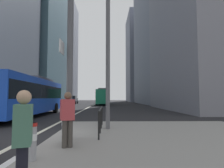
# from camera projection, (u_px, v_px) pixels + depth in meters

# --- Properties ---
(ground_plane) EXTENTS (160.00, 160.00, 0.00)m
(ground_plane) POSITION_uv_depth(u_px,v_px,m) (86.00, 109.00, 27.62)
(ground_plane) COLOR black
(median_island) EXTENTS (9.00, 10.00, 0.15)m
(median_island) POSITION_uv_depth(u_px,v_px,m) (176.00, 141.00, 6.78)
(median_island) COLOR gray
(median_island) RESTS_ON ground
(lane_centre_line) EXTENTS (0.20, 80.00, 0.01)m
(lane_centre_line) POSITION_uv_depth(u_px,v_px,m) (92.00, 105.00, 37.60)
(lane_centre_line) COLOR beige
(lane_centre_line) RESTS_ON ground
(office_tower_left_mid) EXTENTS (13.31, 22.75, 33.87)m
(office_tower_left_mid) POSITION_uv_depth(u_px,v_px,m) (36.00, 39.00, 51.40)
(office_tower_left_mid) COLOR slate
(office_tower_left_mid) RESTS_ON ground
(office_tower_left_far) EXTENTS (11.46, 19.23, 39.30)m
(office_tower_left_far) POSITION_uv_depth(u_px,v_px,m) (60.00, 51.00, 76.28)
(office_tower_left_far) COLOR slate
(office_tower_left_far) RESTS_ON ground
(office_tower_right_mid) EXTENTS (11.82, 22.99, 50.32)m
(office_tower_right_mid) POSITION_uv_depth(u_px,v_px,m) (163.00, 5.00, 49.76)
(office_tower_right_mid) COLOR slate
(office_tower_right_mid) RESTS_ON ground
(office_tower_right_far) EXTENTS (13.32, 16.12, 32.18)m
(office_tower_right_far) POSITION_uv_depth(u_px,v_px,m) (145.00, 59.00, 73.01)
(office_tower_right_far) COLOR slate
(office_tower_right_far) RESTS_ON ground
(city_bus_blue_oncoming) EXTENTS (2.78, 12.10, 3.40)m
(city_bus_blue_oncoming) POSITION_uv_depth(u_px,v_px,m) (29.00, 94.00, 16.21)
(city_bus_blue_oncoming) COLOR blue
(city_bus_blue_oncoming) RESTS_ON ground
(city_bus_red_receding) EXTENTS (2.72, 10.59, 3.40)m
(city_bus_red_receding) POSITION_uv_depth(u_px,v_px,m) (103.00, 96.00, 41.31)
(city_bus_red_receding) COLOR #198456
(city_bus_red_receding) RESTS_ON ground
(car_oncoming_mid) EXTENTS (2.04, 4.23, 1.94)m
(car_oncoming_mid) POSITION_uv_depth(u_px,v_px,m) (73.00, 100.00, 47.04)
(car_oncoming_mid) COLOR #232838
(car_oncoming_mid) RESTS_ON ground
(car_receding_near) EXTENTS (2.05, 4.50, 1.94)m
(car_receding_near) POSITION_uv_depth(u_px,v_px,m) (106.00, 99.00, 63.30)
(car_receding_near) COLOR #B2A899
(car_receding_near) RESTS_ON ground
(traffic_signal_gantry) EXTENTS (5.90, 0.65, 6.00)m
(traffic_signal_gantry) POSITION_uv_depth(u_px,v_px,m) (16.00, 28.00, 6.98)
(traffic_signal_gantry) COLOR #515156
(traffic_signal_gantry) RESTS_ON median_island
(street_lamp_post) EXTENTS (5.50, 0.32, 8.00)m
(street_lamp_post) POSITION_uv_depth(u_px,v_px,m) (108.00, 21.00, 9.34)
(street_lamp_post) COLOR #56565B
(street_lamp_post) RESTS_ON median_island
(bollard_left) EXTENTS (0.20, 0.20, 0.86)m
(bollard_left) POSITION_uv_depth(u_px,v_px,m) (33.00, 139.00, 4.51)
(bollard_left) COLOR #99999E
(bollard_left) RESTS_ON median_island
(bollard_right) EXTENTS (0.20, 0.20, 0.87)m
(bollard_right) POSITION_uv_depth(u_px,v_px,m) (64.00, 125.00, 6.83)
(bollard_right) COLOR #99999E
(bollard_right) RESTS_ON median_island
(pedestrian_railing) EXTENTS (0.06, 3.66, 0.98)m
(pedestrian_railing) POSITION_uv_depth(u_px,v_px,m) (101.00, 114.00, 8.50)
(pedestrian_railing) COLOR black
(pedestrian_railing) RESTS_ON median_island
(pedestrian_waiting) EXTENTS (0.34, 0.43, 1.56)m
(pedestrian_waiting) POSITION_uv_depth(u_px,v_px,m) (23.00, 138.00, 2.84)
(pedestrian_waiting) COLOR black
(pedestrian_waiting) RESTS_ON median_island
(pedestrian_walking) EXTENTS (0.44, 0.36, 1.61)m
(pedestrian_walking) POSITION_uv_depth(u_px,v_px,m) (68.00, 117.00, 5.69)
(pedestrian_walking) COLOR #423D38
(pedestrian_walking) RESTS_ON median_island
(pedestrian_far) EXTENTS (0.41, 0.30, 1.61)m
(pedestrian_far) POSITION_uv_depth(u_px,v_px,m) (67.00, 116.00, 6.08)
(pedestrian_far) COLOR #423D38
(pedestrian_far) RESTS_ON median_island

